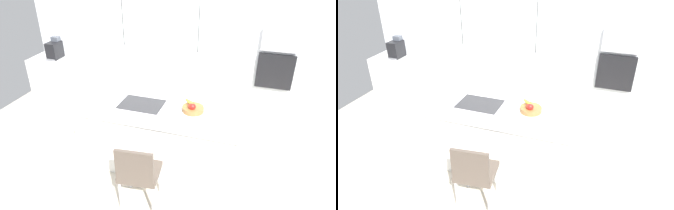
{
  "view_description": "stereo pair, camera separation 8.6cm",
  "coord_description": "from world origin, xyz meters",
  "views": [
    {
      "loc": [
        1.12,
        -3.17,
        2.76
      ],
      "look_at": [
        0.1,
        0.0,
        0.93
      ],
      "focal_mm": 32.44,
      "sensor_mm": 36.0,
      "label": 1
    },
    {
      "loc": [
        1.2,
        -3.14,
        2.76
      ],
      "look_at": [
        0.1,
        0.0,
        0.93
      ],
      "focal_mm": 32.44,
      "sensor_mm": 36.0,
      "label": 2
    }
  ],
  "objects": [
    {
      "name": "coffee_machine",
      "position": [
        -2.49,
        1.28,
        0.98
      ],
      "size": [
        0.2,
        0.35,
        0.38
      ],
      "color": "black",
      "rests_on": "side_counter"
    },
    {
      "name": "side_counter",
      "position": [
        -2.4,
        1.28,
        0.41
      ],
      "size": [
        1.1,
        0.6,
        0.82
      ],
      "primitive_type": "cube",
      "color": "white",
      "rests_on": "ground"
    },
    {
      "name": "back_wall",
      "position": [
        0.0,
        1.65,
        1.3
      ],
      "size": [
        6.0,
        0.1,
        2.6
      ],
      "primitive_type": "cube",
      "color": "white",
      "rests_on": "ground"
    },
    {
      "name": "chair_near",
      "position": [
        0.01,
        -0.8,
        0.49
      ],
      "size": [
        0.48,
        0.46,
        0.86
      ],
      "color": "brown",
      "rests_on": "ground"
    },
    {
      "name": "sink_basin",
      "position": [
        -0.26,
        0.0,
        0.88
      ],
      "size": [
        0.56,
        0.4,
        0.02
      ],
      "primitive_type": "cube",
      "color": "#2D2D30",
      "rests_on": "kitchen_island"
    },
    {
      "name": "kitchen_island",
      "position": [
        0.0,
        0.0,
        0.44
      ],
      "size": [
        2.15,
        0.87,
        0.88
      ],
      "color": "white",
      "rests_on": "ground"
    },
    {
      "name": "pendant_light_left",
      "position": [
        -0.44,
        0.0,
        1.58
      ],
      "size": [
        0.16,
        0.16,
        0.76
      ],
      "color": "silver"
    },
    {
      "name": "floor",
      "position": [
        0.0,
        0.0,
        0.0
      ],
      "size": [
        6.6,
        6.6,
        0.0
      ],
      "primitive_type": "plane",
      "color": "beige",
      "rests_on": "ground"
    },
    {
      "name": "fruit_bowl",
      "position": [
        0.41,
        0.03,
        0.93
      ],
      "size": [
        0.27,
        0.27,
        0.14
      ],
      "color": "#9E6B38",
      "rests_on": "kitchen_island"
    },
    {
      "name": "faucet",
      "position": [
        -0.26,
        0.21,
        1.03
      ],
      "size": [
        0.02,
        0.17,
        0.22
      ],
      "color": "silver",
      "rests_on": "kitchen_island"
    },
    {
      "name": "pendant_light_right",
      "position": [
        0.44,
        0.0,
        1.58
      ],
      "size": [
        0.16,
        0.16,
        0.76
      ],
      "color": "silver"
    },
    {
      "name": "oven",
      "position": [
        1.36,
        1.58,
        0.92
      ],
      "size": [
        0.56,
        0.08,
        0.56
      ],
      "primitive_type": "cube",
      "color": "black",
      "rests_on": "back_wall"
    },
    {
      "name": "microwave",
      "position": [
        1.36,
        1.58,
        1.42
      ],
      "size": [
        0.54,
        0.08,
        0.34
      ],
      "primitive_type": "cube",
      "color": "#9E9EA3",
      "rests_on": "back_wall"
    }
  ]
}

